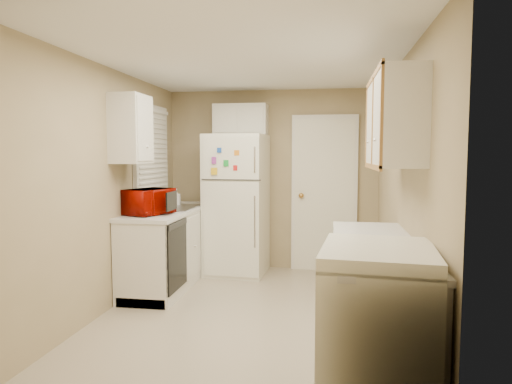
# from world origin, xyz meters

# --- Properties ---
(floor) EXTENTS (3.80, 3.80, 0.00)m
(floor) POSITION_xyz_m (0.00, 0.00, 0.00)
(floor) COLOR #BFB198
(floor) RESTS_ON ground
(ceiling) EXTENTS (3.80, 3.80, 0.00)m
(ceiling) POSITION_xyz_m (0.00, 0.00, 2.40)
(ceiling) COLOR white
(ceiling) RESTS_ON floor
(wall_left) EXTENTS (3.80, 3.80, 0.00)m
(wall_left) POSITION_xyz_m (-1.40, 0.00, 1.20)
(wall_left) COLOR tan
(wall_left) RESTS_ON floor
(wall_right) EXTENTS (3.80, 3.80, 0.00)m
(wall_right) POSITION_xyz_m (1.40, 0.00, 1.20)
(wall_right) COLOR tan
(wall_right) RESTS_ON floor
(wall_back) EXTENTS (2.80, 2.80, 0.00)m
(wall_back) POSITION_xyz_m (0.00, 1.90, 1.20)
(wall_back) COLOR tan
(wall_back) RESTS_ON floor
(wall_front) EXTENTS (2.80, 2.80, 0.00)m
(wall_front) POSITION_xyz_m (0.00, -1.90, 1.20)
(wall_front) COLOR tan
(wall_front) RESTS_ON floor
(left_counter) EXTENTS (0.60, 1.80, 0.90)m
(left_counter) POSITION_xyz_m (-1.10, 0.90, 0.45)
(left_counter) COLOR silver
(left_counter) RESTS_ON floor
(dishwasher) EXTENTS (0.03, 0.58, 0.72)m
(dishwasher) POSITION_xyz_m (-0.81, 0.30, 0.49)
(dishwasher) COLOR black
(dishwasher) RESTS_ON floor
(sink) EXTENTS (0.54, 0.74, 0.16)m
(sink) POSITION_xyz_m (-1.10, 1.05, 0.86)
(sink) COLOR gray
(sink) RESTS_ON left_counter
(microwave) EXTENTS (0.56, 0.43, 0.33)m
(microwave) POSITION_xyz_m (-1.15, 0.42, 1.05)
(microwave) COLOR #9B0A00
(microwave) RESTS_ON left_counter
(soap_bottle) EXTENTS (0.11, 0.11, 0.21)m
(soap_bottle) POSITION_xyz_m (-1.15, 1.30, 1.00)
(soap_bottle) COLOR silver
(soap_bottle) RESTS_ON left_counter
(window_blinds) EXTENTS (0.10, 0.98, 1.08)m
(window_blinds) POSITION_xyz_m (-1.36, 1.05, 1.60)
(window_blinds) COLOR silver
(window_blinds) RESTS_ON wall_left
(upper_cabinet_left) EXTENTS (0.30, 0.45, 0.70)m
(upper_cabinet_left) POSITION_xyz_m (-1.25, 0.22, 1.80)
(upper_cabinet_left) COLOR silver
(upper_cabinet_left) RESTS_ON wall_left
(refrigerator) EXTENTS (0.78, 0.76, 1.80)m
(refrigerator) POSITION_xyz_m (-0.41, 1.54, 0.90)
(refrigerator) COLOR white
(refrigerator) RESTS_ON floor
(cabinet_over_fridge) EXTENTS (0.70, 0.30, 0.40)m
(cabinet_over_fridge) POSITION_xyz_m (-0.40, 1.75, 2.00)
(cabinet_over_fridge) COLOR silver
(cabinet_over_fridge) RESTS_ON wall_back
(interior_door) EXTENTS (0.86, 0.06, 2.08)m
(interior_door) POSITION_xyz_m (0.70, 1.86, 1.02)
(interior_door) COLOR white
(interior_door) RESTS_ON floor
(right_counter) EXTENTS (0.60, 2.00, 0.90)m
(right_counter) POSITION_xyz_m (1.10, -0.80, 0.45)
(right_counter) COLOR silver
(right_counter) RESTS_ON floor
(stove) EXTENTS (0.74, 0.88, 1.00)m
(stove) POSITION_xyz_m (1.05, -1.40, 0.50)
(stove) COLOR white
(stove) RESTS_ON floor
(upper_cabinet_right) EXTENTS (0.30, 1.20, 0.70)m
(upper_cabinet_right) POSITION_xyz_m (1.25, -0.50, 1.80)
(upper_cabinet_right) COLOR silver
(upper_cabinet_right) RESTS_ON wall_right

